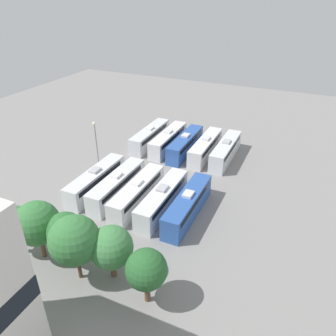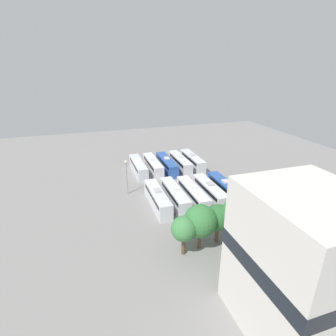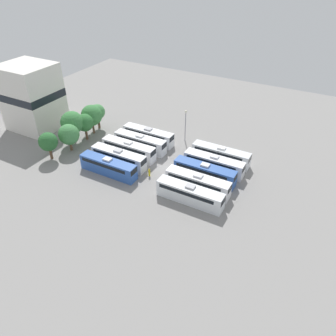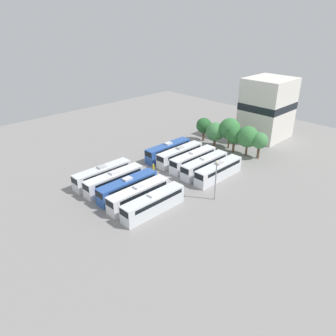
% 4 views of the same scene
% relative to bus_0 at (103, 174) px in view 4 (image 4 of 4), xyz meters
% --- Properties ---
extents(ground_plane, '(114.07, 114.07, 0.00)m').
position_rel_bus_0_xyz_m(ground_plane, '(7.30, 8.83, -1.73)').
color(ground_plane, gray).
extents(bus_0, '(2.44, 12.01, 3.50)m').
position_rel_bus_0_xyz_m(bus_0, '(0.00, 0.00, 0.00)').
color(bus_0, silver).
rests_on(bus_0, ground_plane).
extents(bus_1, '(2.44, 12.01, 3.50)m').
position_rel_bus_0_xyz_m(bus_1, '(3.57, 0.17, 0.00)').
color(bus_1, silver).
rests_on(bus_1, ground_plane).
extents(bus_2, '(2.44, 12.01, 3.50)m').
position_rel_bus_0_xyz_m(bus_2, '(7.28, 0.42, 0.00)').
color(bus_2, '#2D56A8').
rests_on(bus_2, ground_plane).
extents(bus_3, '(2.44, 12.01, 3.50)m').
position_rel_bus_0_xyz_m(bus_3, '(10.83, 0.01, 0.00)').
color(bus_3, white).
rests_on(bus_3, ground_plane).
extents(bus_4, '(2.44, 12.01, 3.50)m').
position_rel_bus_0_xyz_m(bus_4, '(14.59, 0.01, 0.00)').
color(bus_4, silver).
rests_on(bus_4, ground_plane).
extents(bus_5, '(2.44, 12.01, 3.50)m').
position_rel_bus_0_xyz_m(bus_5, '(0.12, 17.56, 0.00)').
color(bus_5, '#2D56A8').
rests_on(bus_5, ground_plane).
extents(bus_6, '(2.44, 12.01, 3.50)m').
position_rel_bus_0_xyz_m(bus_6, '(3.68, 17.67, 0.00)').
color(bus_6, silver).
rests_on(bus_6, ground_plane).
extents(bus_7, '(2.44, 12.01, 3.50)m').
position_rel_bus_0_xyz_m(bus_7, '(7.41, 17.78, 0.00)').
color(bus_7, white).
rests_on(bus_7, ground_plane).
extents(bus_8, '(2.44, 12.01, 3.50)m').
position_rel_bus_0_xyz_m(bus_8, '(10.98, 17.25, 0.00)').
color(bus_8, silver).
rests_on(bus_8, ground_plane).
extents(bus_9, '(2.44, 12.01, 3.50)m').
position_rel_bus_0_xyz_m(bus_9, '(14.51, 17.32, 0.00)').
color(bus_9, silver).
rests_on(bus_9, ground_plane).
extents(worker_person, '(0.36, 0.36, 1.81)m').
position_rel_bus_0_xyz_m(worker_person, '(3.24, 10.18, -0.89)').
color(worker_person, gold).
rests_on(worker_person, ground_plane).
extents(light_pole, '(0.60, 0.60, 7.50)m').
position_rel_bus_0_xyz_m(light_pole, '(19.09, 10.34, 3.39)').
color(light_pole, gray).
rests_on(light_pole, ground_plane).
extents(tree_0, '(3.89, 3.89, 5.96)m').
position_rel_bus_0_xyz_m(tree_0, '(-1.23, 31.45, 2.25)').
color(tree_0, brown).
rests_on(tree_0, ground_plane).
extents(tree_1, '(4.46, 4.46, 6.08)m').
position_rel_bus_0_xyz_m(tree_1, '(3.37, 30.18, 2.10)').
color(tree_1, brown).
rests_on(tree_1, ground_plane).
extents(tree_2, '(5.03, 5.03, 7.47)m').
position_rel_bus_0_xyz_m(tree_2, '(6.38, 31.78, 3.21)').
color(tree_2, brown).
rests_on(tree_2, ground_plane).
extents(tree_3, '(4.00, 4.00, 6.23)m').
position_rel_bus_0_xyz_m(tree_3, '(8.76, 30.41, 2.47)').
color(tree_3, brown).
rests_on(tree_3, ground_plane).
extents(tree_4, '(4.85, 4.85, 7.02)m').
position_rel_bus_0_xyz_m(tree_4, '(11.93, 30.99, 2.85)').
color(tree_4, brown).
rests_on(tree_4, ground_plane).
extents(tree_5, '(3.63, 3.63, 6.07)m').
position_rel_bus_0_xyz_m(tree_5, '(14.67, 31.57, 2.47)').
color(tree_5, brown).
rests_on(tree_5, ground_plane).
extents(depot_building, '(10.36, 11.57, 15.26)m').
position_rel_bus_0_xyz_m(depot_building, '(8.07, 45.11, 5.98)').
color(depot_building, silver).
rests_on(depot_building, ground_plane).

